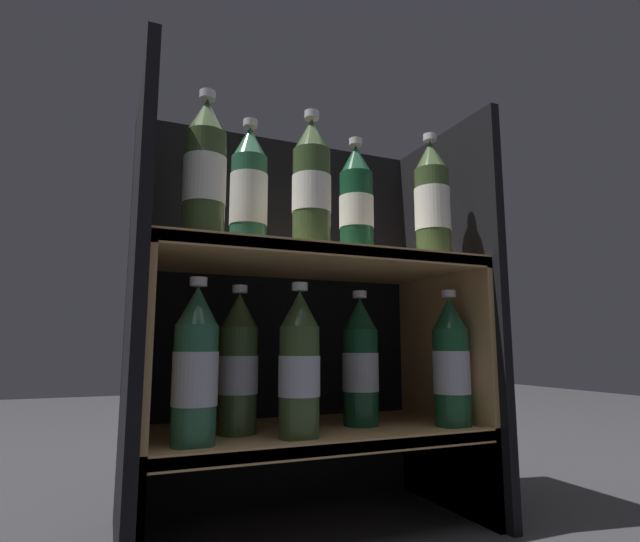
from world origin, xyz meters
TOP-DOWN VIEW (x-y plane):
  - fridge_back_wall at (0.00, 0.33)m, footprint 0.67×0.02m
  - fridge_side_left at (-0.33, 0.16)m, footprint 0.02×0.36m
  - fridge_side_right at (0.33, 0.16)m, footprint 0.02×0.36m
  - shelf_lower at (0.00, 0.15)m, footprint 0.63×0.32m
  - shelf_upper at (0.00, 0.15)m, footprint 0.63×0.32m
  - bottle_upper_front_0 at (-0.23, 0.07)m, footprint 0.07×0.07m
  - bottle_upper_front_1 at (-0.04, 0.07)m, footprint 0.07×0.07m
  - bottle_upper_front_2 at (0.23, 0.07)m, footprint 0.07×0.07m
  - bottle_upper_back_0 at (-0.13, 0.15)m, footprint 0.07×0.07m
  - bottle_upper_back_1 at (0.10, 0.15)m, footprint 0.07×0.07m
  - bottle_lower_front_0 at (-0.23, 0.07)m, footprint 0.07×0.07m
  - bottle_lower_front_1 at (-0.06, 0.07)m, footprint 0.07×0.07m
  - bottle_lower_front_2 at (0.26, 0.07)m, footprint 0.07×0.07m
  - bottle_lower_back_0 at (-0.15, 0.15)m, footprint 0.07×0.07m
  - bottle_lower_back_1 at (0.10, 0.15)m, footprint 0.07×0.07m

SIDE VIEW (x-z plane):
  - shelf_lower at x=0.00m, z-range 0.06..0.24m
  - bottle_lower_front_0 at x=-0.23m, z-range 0.17..0.43m
  - bottle_lower_front_2 at x=0.26m, z-range 0.17..0.43m
  - bottle_lower_back_1 at x=0.10m, z-range 0.17..0.43m
  - bottle_lower_front_1 at x=-0.06m, z-range 0.17..0.43m
  - bottle_lower_back_0 at x=-0.15m, z-range 0.17..0.43m
  - shelf_upper at x=0.00m, z-range 0.12..0.63m
  - fridge_back_wall at x=0.00m, z-range 0.00..0.82m
  - fridge_side_left at x=-0.33m, z-range 0.00..0.82m
  - fridge_side_right at x=0.33m, z-range 0.00..0.82m
  - bottle_upper_back_0 at x=-0.13m, z-range 0.49..0.76m
  - bottle_upper_front_2 at x=0.23m, z-range 0.49..0.76m
  - bottle_upper_front_0 at x=-0.23m, z-range 0.49..0.76m
  - bottle_upper_front_1 at x=-0.04m, z-range 0.49..0.76m
  - bottle_upper_back_1 at x=0.10m, z-range 0.50..0.76m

